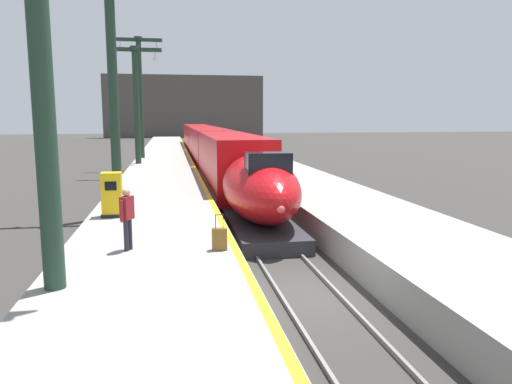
{
  "coord_description": "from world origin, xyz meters",
  "views": [
    {
      "loc": [
        -3.44,
        -11.7,
        4.6
      ],
      "look_at": [
        -0.29,
        6.22,
        1.8
      ],
      "focal_mm": 34.21,
      "sensor_mm": 36.0,
      "label": 1
    }
  ],
  "objects_px": {
    "station_column_mid": "(112,64)",
    "ticket_machine_yellow": "(112,196)",
    "highspeed_train_main": "(210,148)",
    "station_column_distant": "(140,87)",
    "passenger_near_edge": "(127,214)",
    "rolling_suitcase": "(219,239)",
    "station_column_far": "(136,94)"
  },
  "relations": [
    {
      "from": "station_column_mid",
      "to": "station_column_distant",
      "type": "xyz_separation_m",
      "value": [
        -0.0,
        20.9,
        0.24
      ]
    },
    {
      "from": "station_column_mid",
      "to": "ticket_machine_yellow",
      "type": "height_order",
      "value": "station_column_mid"
    },
    {
      "from": "passenger_near_edge",
      "to": "rolling_suitcase",
      "type": "xyz_separation_m",
      "value": [
        2.42,
        -0.42,
        -0.69
      ]
    },
    {
      "from": "station_column_mid",
      "to": "passenger_near_edge",
      "type": "xyz_separation_m",
      "value": [
        1.28,
        -9.9,
        -4.89
      ]
    },
    {
      "from": "highspeed_train_main",
      "to": "ticket_machine_yellow",
      "type": "xyz_separation_m",
      "value": [
        -5.55,
        -25.13,
        -0.16
      ]
    },
    {
      "from": "rolling_suitcase",
      "to": "ticket_machine_yellow",
      "type": "xyz_separation_m",
      "value": [
        -3.35,
        5.15,
        0.44
      ]
    },
    {
      "from": "highspeed_train_main",
      "to": "ticket_machine_yellow",
      "type": "distance_m",
      "value": 25.73
    },
    {
      "from": "station_column_mid",
      "to": "ticket_machine_yellow",
      "type": "relative_size",
      "value": 6.16
    },
    {
      "from": "rolling_suitcase",
      "to": "highspeed_train_main",
      "type": "bearing_deg",
      "value": 85.84
    },
    {
      "from": "highspeed_train_main",
      "to": "station_column_distant",
      "type": "height_order",
      "value": "station_column_distant"
    },
    {
      "from": "highspeed_train_main",
      "to": "station_column_far",
      "type": "distance_m",
      "value": 8.59
    },
    {
      "from": "station_column_mid",
      "to": "rolling_suitcase",
      "type": "xyz_separation_m",
      "value": [
        3.7,
        -10.31,
        -5.58
      ]
    },
    {
      "from": "rolling_suitcase",
      "to": "passenger_near_edge",
      "type": "bearing_deg",
      "value": 170.25
    },
    {
      "from": "station_column_distant",
      "to": "passenger_near_edge",
      "type": "distance_m",
      "value": 31.24
    },
    {
      "from": "station_column_distant",
      "to": "rolling_suitcase",
      "type": "relative_size",
      "value": 10.5
    },
    {
      "from": "highspeed_train_main",
      "to": "station_column_mid",
      "type": "bearing_deg",
      "value": -106.46
    },
    {
      "from": "station_column_mid",
      "to": "station_column_far",
      "type": "distance_m",
      "value": 15.57
    },
    {
      "from": "rolling_suitcase",
      "to": "station_column_mid",
      "type": "bearing_deg",
      "value": 109.73
    },
    {
      "from": "station_column_mid",
      "to": "passenger_near_edge",
      "type": "distance_m",
      "value": 11.11
    },
    {
      "from": "station_column_mid",
      "to": "ticket_machine_yellow",
      "type": "bearing_deg",
      "value": -86.12
    },
    {
      "from": "station_column_far",
      "to": "ticket_machine_yellow",
      "type": "relative_size",
      "value": 5.5
    },
    {
      "from": "ticket_machine_yellow",
      "to": "highspeed_train_main",
      "type": "bearing_deg",
      "value": 77.54
    },
    {
      "from": "station_column_distant",
      "to": "highspeed_train_main",
      "type": "bearing_deg",
      "value": -8.98
    },
    {
      "from": "highspeed_train_main",
      "to": "station_column_distant",
      "type": "bearing_deg",
      "value": 171.02
    },
    {
      "from": "rolling_suitcase",
      "to": "ticket_machine_yellow",
      "type": "relative_size",
      "value": 0.61
    },
    {
      "from": "rolling_suitcase",
      "to": "ticket_machine_yellow",
      "type": "distance_m",
      "value": 6.16
    },
    {
      "from": "highspeed_train_main",
      "to": "station_column_distant",
      "type": "xyz_separation_m",
      "value": [
        -5.9,
        0.93,
        5.22
      ]
    },
    {
      "from": "highspeed_train_main",
      "to": "rolling_suitcase",
      "type": "height_order",
      "value": "highspeed_train_main"
    },
    {
      "from": "passenger_near_edge",
      "to": "ticket_machine_yellow",
      "type": "height_order",
      "value": "passenger_near_edge"
    },
    {
      "from": "passenger_near_edge",
      "to": "rolling_suitcase",
      "type": "height_order",
      "value": "passenger_near_edge"
    },
    {
      "from": "station_column_distant",
      "to": "station_column_far",
      "type": "bearing_deg",
      "value": -90.0
    },
    {
      "from": "station_column_far",
      "to": "station_column_mid",
      "type": "bearing_deg",
      "value": -90.0
    }
  ]
}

